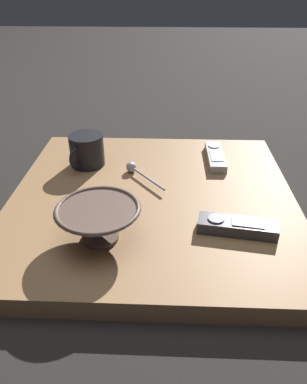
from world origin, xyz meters
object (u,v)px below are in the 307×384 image
coffee_mug (87,150)px  tv_remote_far (237,226)px  cereal_bowl (99,221)px  tv_remote_near (215,156)px  teaspoon (134,169)px

coffee_mug → tv_remote_far: (0.35, -0.27, -0.03)m
cereal_bowl → coffee_mug: bearing=105.4°
cereal_bowl → coffee_mug: 0.31m
tv_remote_near → tv_remote_far: tv_remote_far is taller
cereal_bowl → coffee_mug: (-0.08, 0.30, 0.00)m
cereal_bowl → teaspoon: bearing=80.5°
coffee_mug → cereal_bowl: bearing=-74.6°
teaspoon → tv_remote_far: (0.22, -0.23, -0.00)m
cereal_bowl → tv_remote_far: bearing=6.9°
cereal_bowl → tv_remote_near: size_ratio=1.03×
coffee_mug → teaspoon: bearing=-19.8°
tv_remote_near → cereal_bowl: bearing=-126.4°
cereal_bowl → tv_remote_far: cereal_bowl is taller
teaspoon → tv_remote_near: (0.21, 0.08, -0.00)m
tv_remote_far → teaspoon: bearing=134.3°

